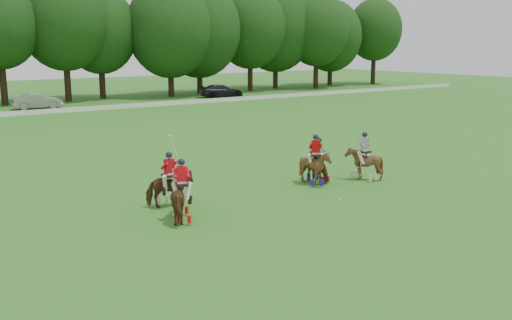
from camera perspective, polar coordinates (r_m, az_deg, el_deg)
ground at (r=20.90m, az=4.62°, el=-5.95°), size 180.00×180.00×0.00m
tree_line at (r=64.67m, az=-24.13°, el=12.32°), size 117.98×14.32×14.75m
boundary_rail at (r=55.12m, az=-21.62°, el=4.45°), size 120.00×0.10×0.44m
car_mid at (r=59.84m, az=-21.02°, el=5.51°), size 4.70×2.00×1.51m
car_right at (r=68.16m, az=-3.49°, el=6.91°), size 5.55×3.18×1.52m
polo_red_a at (r=20.63m, az=-7.38°, el=-3.86°), size 1.53×2.05×2.29m
polo_red_b at (r=22.32m, az=-8.60°, el=-2.81°), size 1.61×1.41×2.76m
polo_red_c at (r=25.83m, az=5.93°, el=-0.67°), size 1.87×1.92×2.30m
polo_stripe_a at (r=26.31m, az=6.26°, el=-0.65°), size 1.00×1.61×2.10m
polo_stripe_b at (r=27.07m, az=10.73°, el=-0.28°), size 1.35×1.49×2.27m
polo_ball at (r=23.42m, az=8.31°, el=-3.99°), size 0.09×0.09×0.09m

